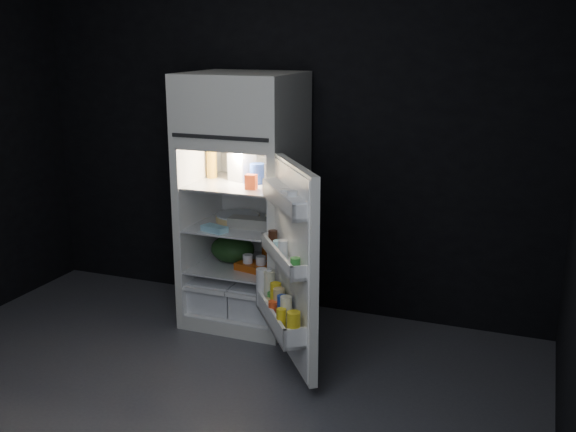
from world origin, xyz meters
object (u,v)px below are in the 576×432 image
at_px(fridge_door, 290,269).
at_px(yogurt_tray, 256,267).
at_px(refrigerator, 245,191).
at_px(milk_jug, 242,164).
at_px(egg_carton, 252,223).

bearing_deg(fridge_door, yogurt_tray, 130.56).
bearing_deg(fridge_door, refrigerator, 131.51).
bearing_deg(yogurt_tray, fridge_door, -37.75).
bearing_deg(milk_jug, fridge_door, -28.93).
relative_size(refrigerator, yogurt_tray, 6.48).
bearing_deg(yogurt_tray, milk_jug, 147.60).
bearing_deg(egg_carton, yogurt_tray, -44.24).
bearing_deg(egg_carton, refrigerator, 129.64).
bearing_deg(refrigerator, egg_carton, -46.63).
height_order(fridge_door, yogurt_tray, fridge_door).
relative_size(fridge_door, yogurt_tray, 4.44).
xyz_separation_m(refrigerator, egg_carton, (0.10, -0.10, -0.19)).
xyz_separation_m(fridge_door, egg_carton, (-0.50, 0.58, 0.09)).
xyz_separation_m(milk_jug, egg_carton, (0.13, -0.13, -0.38)).
bearing_deg(egg_carton, milk_jug, 131.11).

